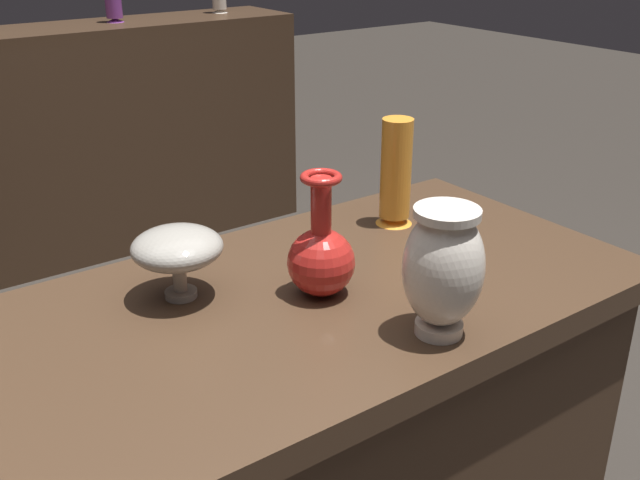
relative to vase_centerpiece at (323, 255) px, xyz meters
The scene contains 6 objects.
display_plinth 0.47m from the vase_centerpiece, 106.05° to the left, with size 1.20×0.64×0.80m.
back_display_shelf 2.24m from the vase_centerpiece, 90.08° to the left, with size 2.60×0.40×0.99m.
vase_centerpiece is the anchor object (origin of this frame).
vase_tall_behind 0.24m from the vase_centerpiece, 72.59° to the right, with size 0.13×0.13×0.21m.
vase_left_accent 0.36m from the vase_centerpiece, 28.21° to the left, with size 0.08×0.08×0.23m.
vase_right_accent 0.25m from the vase_centerpiece, 147.86° to the left, with size 0.16×0.16×0.13m.
Camera 1 is at (-0.68, -0.95, 1.41)m, focal length 41.40 mm.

